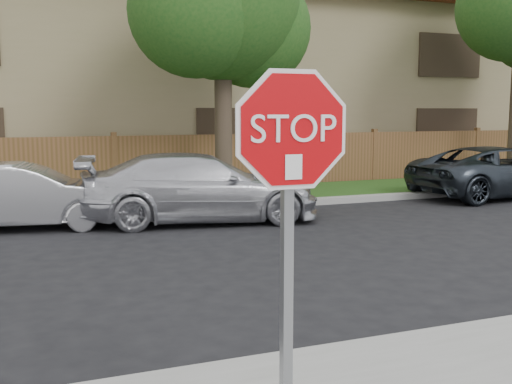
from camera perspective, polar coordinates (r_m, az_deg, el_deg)
name	(u,v)px	position (r m, az deg, el deg)	size (l,w,h in m)	color
ground	(292,360)	(5.70, 3.42, -15.64)	(90.00, 90.00, 0.00)	black
far_curb	(137,212)	(13.27, -11.30, -1.89)	(70.00, 0.30, 0.15)	gray
grass_strip	(125,202)	(14.88, -12.38, -0.94)	(70.00, 3.00, 0.12)	#1E4714
fence	(115,166)	(16.37, -13.31, 2.41)	(70.00, 0.12, 1.60)	brown
apartment_building	(90,74)	(21.90, -15.57, 10.78)	(35.20, 9.20, 7.20)	#908259
tree_mid	(225,3)	(15.30, -2.98, 17.57)	(4.80, 3.90, 7.35)	#382B21
stop_sign	(290,183)	(3.62, 3.30, 0.87)	(1.01, 0.13, 2.55)	gray
sedan_left	(25,196)	(12.34, -21.17, -0.38)	(1.33, 3.83, 1.26)	#BBBBC0
sedan_right	(200,188)	(12.28, -5.32, 0.42)	(1.97, 4.85, 1.41)	silver
sedan_far_right	(498,172)	(17.03, 22.07, 1.81)	(2.22, 4.81, 1.34)	#313841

